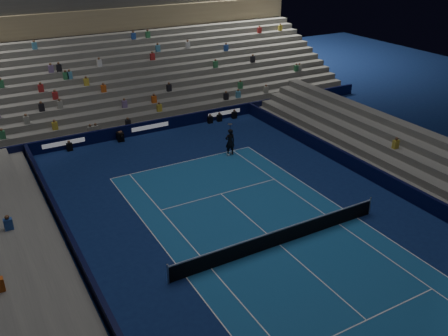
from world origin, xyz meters
name	(u,v)px	position (x,y,z in m)	size (l,w,h in m)	color
ground	(280,245)	(0.00, 0.00, 0.00)	(90.00, 90.00, 0.00)	#0D1D4F
court_surface	(280,245)	(0.00, 0.00, 0.01)	(10.97, 23.77, 0.01)	#1A538F
sponsor_barrier_far	(150,127)	(0.00, 18.50, 0.50)	(44.00, 0.25, 1.00)	black
sponsor_barrier_east	(409,193)	(9.70, 0.00, 0.50)	(0.25, 37.00, 1.00)	black
sponsor_barrier_west	(98,298)	(-9.70, 0.00, 0.50)	(0.25, 37.00, 1.00)	black
grandstand_main	(111,68)	(0.00, 27.90, 3.38)	(44.00, 15.20, 11.20)	slate
grandstand_east	(448,175)	(13.17, 0.00, 0.92)	(5.00, 37.00, 2.50)	slate
grandstand_west	(12,319)	(-13.17, 0.00, 0.92)	(5.00, 37.00, 2.50)	slate
tennis_net	(280,237)	(0.00, 0.00, 0.50)	(12.90, 0.10, 1.10)	#B2B2B7
tennis_player	(230,142)	(3.54, 11.37, 1.02)	(0.75, 0.49, 2.04)	black
broadcast_camera	(120,137)	(-2.70, 17.96, 0.35)	(0.58, 1.01, 0.69)	black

